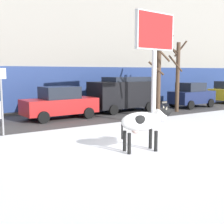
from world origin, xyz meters
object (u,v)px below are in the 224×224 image
(billboard, at_px, (155,38))
(car_black_van, at_px, (123,93))
(bare_tree_left_lot, at_px, (159,76))
(car_red_sedan, at_px, (60,103))
(cow_holstein, at_px, (142,122))
(bare_tree_far_back, at_px, (177,73))
(car_navy_hatchback, at_px, (192,95))
(pedestrian_near_billboard, at_px, (10,101))
(street_sign, at_px, (2,96))

(billboard, height_order, car_black_van, billboard)
(bare_tree_left_lot, bearing_deg, car_red_sedan, 151.18)
(cow_holstein, bearing_deg, bare_tree_far_back, 37.72)
(cow_holstein, relative_size, car_red_sedan, 0.46)
(billboard, distance_m, bare_tree_far_back, 5.54)
(car_black_van, distance_m, bare_tree_far_back, 3.79)
(car_red_sedan, relative_size, bare_tree_far_back, 0.89)
(car_navy_hatchback, bearing_deg, car_black_van, 170.27)
(billboard, distance_m, car_black_van, 5.96)
(billboard, distance_m, bare_tree_left_lot, 3.02)
(pedestrian_near_billboard, relative_size, street_sign, 0.61)
(car_red_sedan, xyz_separation_m, bare_tree_left_lot, (5.00, -2.75, 1.51))
(car_black_van, bearing_deg, car_red_sedan, -173.66)
(car_black_van, bearing_deg, bare_tree_left_lot, -87.75)
(car_red_sedan, xyz_separation_m, street_sign, (-3.85, -2.86, 0.76))
(car_red_sedan, height_order, street_sign, street_sign)
(pedestrian_near_billboard, bearing_deg, billboard, -54.32)
(billboard, distance_m, street_sign, 7.69)
(cow_holstein, xyz_separation_m, bare_tree_far_back, (8.27, 6.40, 1.58))
(car_black_van, height_order, car_navy_hatchback, car_black_van)
(bare_tree_left_lot, bearing_deg, car_navy_hatchback, 22.91)
(pedestrian_near_billboard, distance_m, street_sign, 6.15)
(car_navy_hatchback, relative_size, bare_tree_left_lot, 0.74)
(pedestrian_near_billboard, height_order, bare_tree_far_back, bare_tree_far_back)
(bare_tree_far_back, bearing_deg, pedestrian_near_billboard, 155.11)
(street_sign, bearing_deg, car_navy_hatchback, 9.65)
(cow_holstein, bearing_deg, car_black_van, 57.46)
(car_red_sedan, height_order, pedestrian_near_billboard, car_red_sedan)
(car_navy_hatchback, xyz_separation_m, street_sign, (-14.34, -2.44, 0.74))
(car_navy_hatchback, xyz_separation_m, bare_tree_left_lot, (-5.50, -2.32, 1.49))
(car_navy_hatchback, relative_size, pedestrian_near_billboard, 2.05)
(bare_tree_far_back, bearing_deg, billboard, -148.56)
(billboard, xyz_separation_m, bare_tree_far_back, (4.49, 2.75, -1.73))
(pedestrian_near_billboard, height_order, bare_tree_left_lot, bare_tree_left_lot)
(cow_holstein, xyz_separation_m, billboard, (3.78, 3.65, 3.31))
(car_black_van, bearing_deg, street_sign, -158.66)
(car_red_sedan, distance_m, bare_tree_far_back, 8.05)
(car_red_sedan, bearing_deg, cow_holstein, -93.99)
(pedestrian_near_billboard, bearing_deg, street_sign, -107.89)
(car_black_van, relative_size, street_sign, 1.65)
(car_navy_hatchback, height_order, street_sign, street_sign)
(car_navy_hatchback, distance_m, bare_tree_far_back, 3.43)
(car_red_sedan, relative_size, pedestrian_near_billboard, 2.46)
(billboard, bearing_deg, street_sign, 168.50)
(billboard, bearing_deg, car_black_van, 71.31)
(pedestrian_near_billboard, bearing_deg, cow_holstein, -82.59)
(car_red_sedan, height_order, bare_tree_left_lot, bare_tree_left_lot)
(car_red_sedan, xyz_separation_m, bare_tree_far_back, (7.72, -1.56, 1.68))
(car_black_van, xyz_separation_m, street_sign, (-8.71, -3.40, 0.43))
(pedestrian_near_billboard, relative_size, bare_tree_far_back, 0.36)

